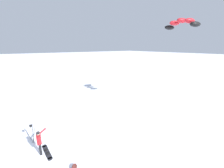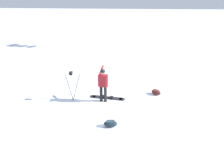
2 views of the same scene
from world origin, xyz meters
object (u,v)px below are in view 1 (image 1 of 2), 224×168
snowboarder (39,140)px  traction_kite (182,23)px  snowboard (47,152)px  gear_bag_large (74,167)px  camera_tripod (31,130)px

snowboarder → traction_kite: traction_kite is taller
snowboard → gear_bag_large: 2.56m
gear_bag_large → camera_tripod: 4.32m
snowboard → traction_kite: (-1.42, -12.46, 8.83)m
snowboarder → gear_bag_large: bearing=-153.2°
snowboarder → snowboard: bearing=-106.7°
camera_tripod → traction_kite: bearing=-102.9°
traction_kite → camera_tripod: 15.48m
snowboarder → camera_tripod: (1.47, 0.24, 0.05)m
snowboard → snowboarder: bearing=73.3°
snowboard → traction_kite: size_ratio=0.53×
snowboarder → gear_bag_large: (-2.48, -1.25, -0.86)m
gear_bag_large → camera_tripod: camera_tripod is taller
snowboarder → traction_kite: 15.09m
snowboarder → camera_tripod: size_ratio=1.13×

